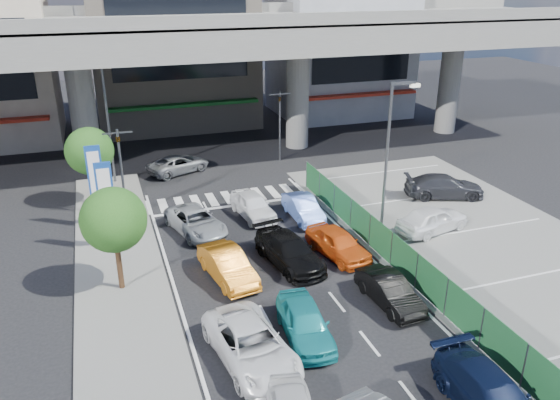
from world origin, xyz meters
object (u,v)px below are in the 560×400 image
object	(u,v)px
traffic_light_left	(119,152)
sedan_white_mid_left	(251,345)
traffic_light_right	(280,109)
tree_near	(114,220)
taxi_teal_mid	(305,322)
traffic_cone	(381,240)
tree_far	(89,151)
crossing_wagon_silver	(179,164)
sedan_black_mid	(289,251)
signboard_far	(95,175)
signboard_near	(106,194)
street_lamp_right	(391,144)
sedan_white_front_mid	(253,205)
parked_sedan_white	(433,219)
parked_sedan_dgrey	(444,186)
street_lamp_left	(110,113)
kei_truck_front_right	(303,208)
taxi_orange_right	(338,243)
minivan_navy_back	(492,398)
wagon_silver_front_left	(196,222)
taxi_orange_left	(228,265)
hatch_black_mid_right	(390,291)

from	to	relation	value
traffic_light_left	sedan_white_mid_left	size ratio (longest dim) A/B	1.05
traffic_light_right	tree_near	bearing A→B (deg)	-129.81
taxi_teal_mid	traffic_cone	xyz separation A→B (m)	(6.45, 5.82, -0.29)
tree_far	crossing_wagon_silver	world-z (taller)	tree_far
tree_near	traffic_cone	world-z (taller)	tree_near
taxi_teal_mid	sedan_black_mid	bearing A→B (deg)	81.77
signboard_far	tree_near	world-z (taller)	tree_near
signboard_near	sedan_black_mid	distance (m)	9.34
street_lamp_right	signboard_far	size ratio (longest dim) A/B	1.70
signboard_far	sedan_white_front_mid	bearing A→B (deg)	-8.49
parked_sedan_white	traffic_cone	size ratio (longest dim) A/B	6.31
traffic_light_left	parked_sedan_dgrey	world-z (taller)	traffic_light_left
street_lamp_left	sedan_black_mid	world-z (taller)	street_lamp_left
signboard_far	crossing_wagon_silver	bearing A→B (deg)	54.74
kei_truck_front_right	parked_sedan_dgrey	size ratio (longest dim) A/B	0.80
sedan_black_mid	taxi_orange_right	bearing A→B (deg)	-9.72
parked_sedan_dgrey	minivan_navy_back	bearing A→B (deg)	168.91
parked_sedan_white	signboard_near	bearing A→B (deg)	65.26
wagon_silver_front_left	parked_sedan_white	distance (m)	12.75
sedan_white_mid_left	taxi_teal_mid	distance (m)	2.41
traffic_light_left	minivan_navy_back	size ratio (longest dim) A/B	1.09
tree_far	taxi_orange_left	distance (m)	12.67
street_lamp_left	parked_sedan_white	bearing A→B (deg)	-40.63
traffic_light_right	tree_near	world-z (taller)	traffic_light_right
sedan_white_mid_left	street_lamp_right	bearing A→B (deg)	32.38
traffic_light_right	minivan_navy_back	distance (m)	26.75
taxi_orange_left	traffic_cone	xyz separation A→B (m)	(8.20, 0.58, -0.29)
taxi_orange_right	sedan_white_front_mid	distance (m)	6.51
street_lamp_right	traffic_cone	distance (m)	5.00
signboard_far	taxi_orange_right	distance (m)	13.32
traffic_light_right	signboard_near	xyz separation A→B (m)	(-12.70, -11.01, -0.87)
tree_near	traffic_cone	distance (m)	13.21
signboard_far	parked_sedan_white	distance (m)	18.20
street_lamp_right	taxi_orange_left	world-z (taller)	street_lamp_right
street_lamp_right	taxi_orange_left	size ratio (longest dim) A/B	1.91
taxi_orange_left	sedan_black_mid	distance (m)	3.16
sedan_white_front_mid	tree_near	bearing A→B (deg)	-150.24
signboard_far	tree_far	size ratio (longest dim) A/B	0.98
signboard_far	tree_far	bearing A→B (deg)	93.26
signboard_near	taxi_orange_right	world-z (taller)	signboard_near
kei_truck_front_right	crossing_wagon_silver	world-z (taller)	kei_truck_front_right
signboard_far	crossing_wagon_silver	world-z (taller)	signboard_far
taxi_teal_mid	parked_sedan_dgrey	xyz separation A→B (m)	(13.38, 10.50, 0.07)
tree_far	sedan_white_front_mid	size ratio (longest dim) A/B	1.19
wagon_silver_front_left	parked_sedan_dgrey	bearing A→B (deg)	-14.98
sedan_black_mid	parked_sedan_white	world-z (taller)	parked_sedan_white
hatch_black_mid_right	crossing_wagon_silver	bearing A→B (deg)	102.64
tree_near	minivan_navy_back	distance (m)	15.80
sedan_white_mid_left	wagon_silver_front_left	bearing A→B (deg)	81.65
street_lamp_left	tree_far	size ratio (longest dim) A/B	1.67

